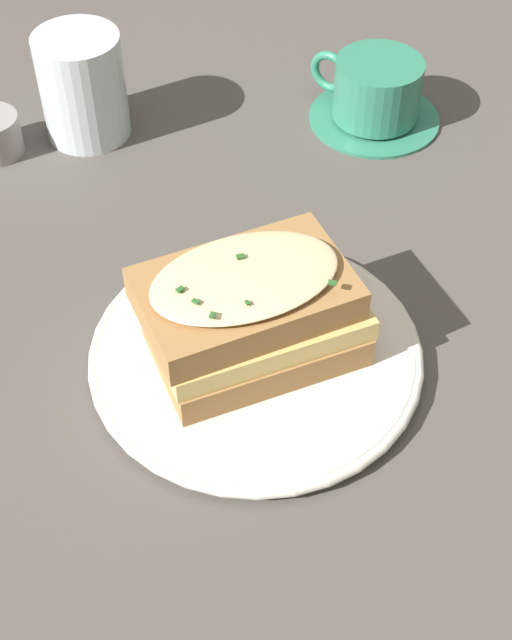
{
  "coord_description": "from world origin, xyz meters",
  "views": [
    {
      "loc": [
        -0.31,
        -0.27,
        0.51
      ],
      "look_at": [
        -0.01,
        0.03,
        0.05
      ],
      "focal_mm": 50.0,
      "sensor_mm": 36.0,
      "label": 1
    }
  ],
  "objects_px": {
    "dinner_plate": "(256,354)",
    "teacup_with_saucer": "(375,93)",
    "water_glass": "(83,86)",
    "sandwich": "(251,313)"
  },
  "relations": [
    {
      "from": "dinner_plate",
      "to": "water_glass",
      "type": "height_order",
      "value": "water_glass"
    },
    {
      "from": "dinner_plate",
      "to": "teacup_with_saucer",
      "type": "xyz_separation_m",
      "value": [
        0.3,
        0.13,
        0.02
      ]
    },
    {
      "from": "dinner_plate",
      "to": "teacup_with_saucer",
      "type": "distance_m",
      "value": 0.33
    },
    {
      "from": "dinner_plate",
      "to": "sandwich",
      "type": "height_order",
      "value": "sandwich"
    },
    {
      "from": "sandwich",
      "to": "water_glass",
      "type": "bearing_deg",
      "value": 73.15
    },
    {
      "from": "water_glass",
      "to": "dinner_plate",
      "type": "bearing_deg",
      "value": -106.46
    },
    {
      "from": "sandwich",
      "to": "water_glass",
      "type": "relative_size",
      "value": 1.72
    },
    {
      "from": "teacup_with_saucer",
      "to": "water_glass",
      "type": "height_order",
      "value": "water_glass"
    },
    {
      "from": "dinner_plate",
      "to": "teacup_with_saucer",
      "type": "height_order",
      "value": "teacup_with_saucer"
    },
    {
      "from": "dinner_plate",
      "to": "sandwich",
      "type": "xyz_separation_m",
      "value": [
        -0.0,
        0.0,
        0.04
      ]
    }
  ]
}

